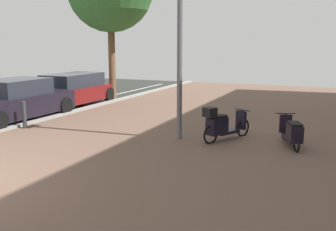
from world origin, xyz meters
TOP-DOWN VIEW (x-y plane):
  - scooter_near at (5.62, 5.56)m, footprint 0.81×1.63m
  - scooter_mid at (3.86, 5.41)m, footprint 1.01×1.63m
  - parked_car_near at (-3.29, 5.38)m, footprint 1.93×4.08m
  - parked_car_far at (-3.46, 8.57)m, footprint 1.83×4.40m
  - lamp_post at (2.75, 5.17)m, footprint 0.20×0.52m
  - bollard_far at (-2.05, 4.49)m, footprint 0.12×0.12m

SIDE VIEW (x-z plane):
  - scooter_near at x=5.62m, z-range -0.01..0.74m
  - bollard_far at x=-2.05m, z-range 0.00..0.83m
  - scooter_mid at x=3.86m, z-range -0.05..0.92m
  - parked_car_far at x=-3.46m, z-range -0.03..1.30m
  - parked_car_near at x=-3.29m, z-range -0.04..1.33m
  - lamp_post at x=2.75m, z-range 0.32..6.32m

